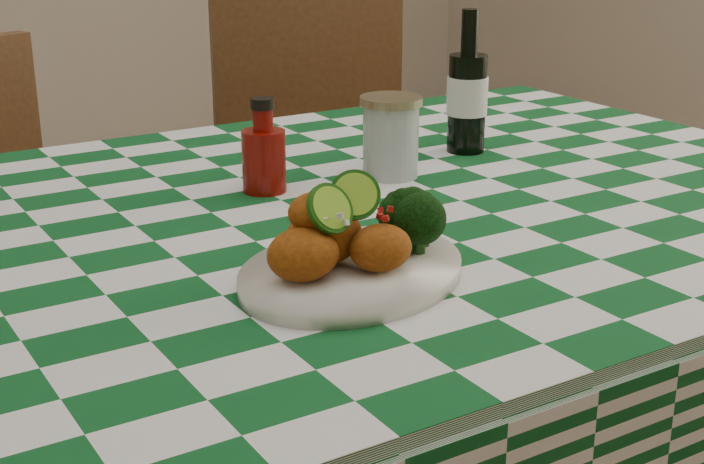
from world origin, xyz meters
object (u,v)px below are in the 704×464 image
plate (352,272)px  fried_chicken_pile (342,226)px  ketchup_bottle (263,145)px  beer_bottle (468,82)px  mason_jar (391,137)px  wooden_chair_left (5,300)px  wooden_chair_right (330,213)px

plate → fried_chicken_pile: fried_chicken_pile is taller
ketchup_bottle → beer_bottle: 0.38m
mason_jar → fried_chicken_pile: bearing=-130.8°
beer_bottle → wooden_chair_left: (-0.62, 0.57, -0.44)m
beer_bottle → wooden_chair_right: beer_bottle is taller
mason_jar → beer_bottle: bearing=17.4°
plate → wooden_chair_left: size_ratio=0.30×
plate → wooden_chair_left: wooden_chair_left is taller
fried_chicken_pile → ketchup_bottle: (0.08, 0.34, 0.00)m
plate → wooden_chair_left: 1.02m
plate → beer_bottle: beer_bottle is taller
wooden_chair_right → beer_bottle: bearing=-83.1°
fried_chicken_pile → wooden_chair_left: 1.03m
ketchup_bottle → beer_bottle: bearing=4.4°
fried_chicken_pile → mason_jar: (0.27, 0.32, -0.01)m
beer_bottle → ketchup_bottle: bearing=-175.6°
mason_jar → wooden_chair_right: size_ratio=0.12×
beer_bottle → mason_jar: bearing=-162.6°
ketchup_bottle → wooden_chair_left: 0.76m
ketchup_bottle → wooden_chair_left: same height
ketchup_bottle → mason_jar: ketchup_bottle is taller
plate → mason_jar: bearing=50.5°
plate → wooden_chair_right: wooden_chair_right is taller
mason_jar → beer_bottle: size_ratio=0.53×
plate → fried_chicken_pile: (-0.01, 0.00, 0.06)m
ketchup_bottle → wooden_chair_right: wooden_chair_right is taller
plate → mason_jar: size_ratio=2.35×
fried_chicken_pile → wooden_chair_left: size_ratio=0.16×
mason_jar → wooden_chair_left: 0.86m
fried_chicken_pile → wooden_chair_left: wooden_chair_left is taller
fried_chicken_pile → mason_jar: size_ratio=1.23×
ketchup_bottle → wooden_chair_right: 0.88m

